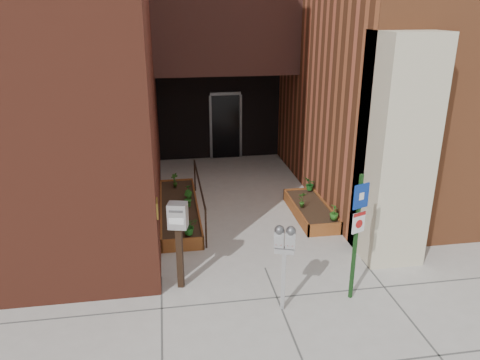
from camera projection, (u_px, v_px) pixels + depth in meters
name	position (u px, v px, depth m)	size (l,w,h in m)	color
ground	(265.00, 268.00, 9.12)	(80.00, 80.00, 0.00)	#9E9991
architecture	(213.00, 0.00, 13.73)	(20.00, 14.60, 10.00)	maroon
planter_left	(179.00, 211.00, 11.34)	(0.90, 3.60, 0.30)	brown
planter_right	(311.00, 211.00, 11.35)	(0.80, 2.20, 0.30)	brown
handrail	(199.00, 187.00, 11.15)	(0.04, 3.34, 0.90)	black
parking_meter	(285.00, 246.00, 7.48)	(0.36, 0.23, 1.55)	#B3B3B6
sign_post	(358.00, 225.00, 7.70)	(0.30, 0.13, 2.29)	#173D16
payment_dropbox	(178.00, 228.00, 8.11)	(0.38, 0.32, 1.64)	black
shrub_left_a	(189.00, 226.00, 9.75)	(0.34, 0.34, 0.38)	#1C5919
shrub_left_b	(188.00, 198.00, 11.14)	(0.22, 0.22, 0.40)	#24611B
shrub_left_c	(189.00, 191.00, 11.67)	(0.18, 0.18, 0.33)	#1D5217
shrub_left_d	(175.00, 180.00, 12.34)	(0.20, 0.20, 0.38)	#285718
shrub_right_a	(334.00, 212.00, 10.43)	(0.20, 0.20, 0.35)	#27631C
shrub_right_b	(302.00, 199.00, 11.10)	(0.20, 0.20, 0.38)	#2A5E1B
shrub_right_c	(310.00, 184.00, 12.10)	(0.30, 0.30, 0.34)	#19581A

